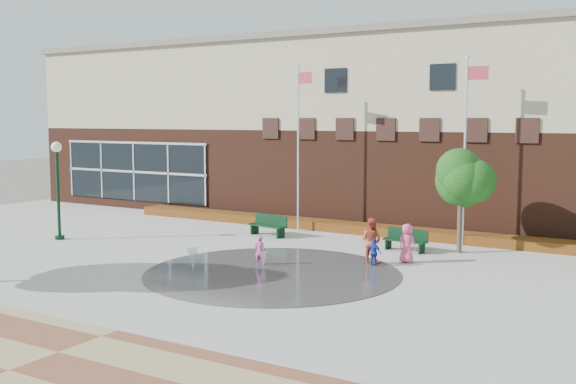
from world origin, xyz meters
The scene contains 18 objects.
ground centered at (0.00, 0.00, 0.00)m, with size 120.00×120.00×0.00m, color #666056.
plaza_concrete centered at (0.00, 4.00, 0.00)m, with size 46.00×18.00×0.01m, color #A8A8A0.
paver_band centered at (0.00, -7.00, 0.00)m, with size 46.00×6.00×0.01m, color brown.
splash_pad centered at (0.00, 3.00, 0.00)m, with size 8.40×8.40×0.01m, color #383A3D.
library_building centered at (0.00, 17.48, 4.64)m, with size 44.40×10.40×9.20m.
flower_bed centered at (0.00, 11.60, 0.00)m, with size 26.00×1.20×0.40m, color #980D08.
flagpole_left centered at (-3.32, 10.54, 4.16)m, with size 0.85×0.29×7.47m.
flagpole_right centered at (4.00, 11.00, 4.19)m, with size 0.93×0.15×7.50m.
lamp_left centered at (-10.97, 3.70, 2.55)m, with size 0.44×0.44×4.11m.
bench_left centered at (-3.89, 8.85, 0.30)m, with size 1.93×0.88×0.94m.
bench_mid centered at (2.42, 8.69, 0.28)m, with size 1.78×0.72×0.87m.
tree_mid centered at (4.28, 9.45, 3.26)m, with size 2.66×2.66×4.48m.
water_jet_a centered at (-2.42, 1.89, 0.00)m, with size 0.38×0.38×0.74m, color white.
water_jet_b centered at (-0.74, 3.60, 0.00)m, with size 0.23×0.23×0.51m, color white.
child_splash centered at (-1.00, 3.79, 0.52)m, with size 0.38×0.25×1.04m, color #CF479C.
adult_red centered at (2.17, 6.04, 0.81)m, with size 0.79×0.62×1.63m, color #BE472C.
adult_pink centered at (3.21, 6.78, 0.70)m, with size 0.69×0.45×1.40m, color #E74E7F.
child_blue centered at (2.45, 5.66, 0.49)m, with size 0.58×0.24×0.99m, color #1F33A9.
Camera 1 is at (11.49, -15.36, 5.05)m, focal length 42.00 mm.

